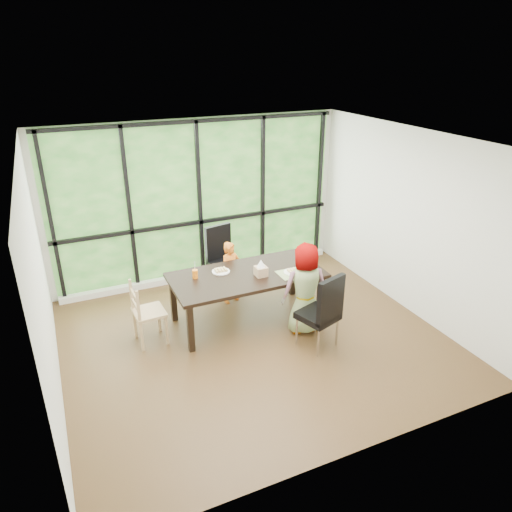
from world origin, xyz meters
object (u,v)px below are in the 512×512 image
child_toddler (231,272)px  plate_near (292,272)px  orange_cup (195,274)px  dining_table (247,297)px  chair_window_leather (225,260)px  green_cup (311,267)px  white_mug (307,257)px  tissue_box (261,271)px  chair_end_beech (149,312)px  plate_far (221,271)px  chair_interior_leather (318,310)px  child_older (306,288)px

child_toddler → plate_near: (0.61, -0.86, 0.26)m
child_toddler → orange_cup: bearing=-166.1°
dining_table → orange_cup: orange_cup is taller
chair_window_leather → plate_near: size_ratio=4.39×
green_cup → white_mug: (0.15, 0.36, -0.02)m
child_toddler → tissue_box: (0.16, -0.76, 0.32)m
dining_table → chair_window_leather: (0.05, 1.01, 0.17)m
dining_table → plate_near: size_ratio=8.81×
dining_table → orange_cup: 0.85m
chair_end_beech → plate_near: chair_end_beech is taller
plate_far → orange_cup: size_ratio=2.09×
plate_far → white_mug: bearing=-6.4°
plate_near → tissue_box: size_ratio=1.54×
chair_interior_leather → green_cup: 0.79m
child_toddler → green_cup: (0.87, -0.93, 0.32)m
chair_window_leather → tissue_box: bearing=-96.1°
plate_near → green_cup: green_cup is taller
child_older → white_mug: bearing=-110.4°
chair_interior_leather → child_toddler: (-0.59, 1.62, -0.04)m
orange_cup → white_mug: 1.73m
chair_window_leather → tissue_box: (0.11, -1.15, 0.28)m
green_cup → plate_far: bearing=156.8°
child_older → plate_near: size_ratio=5.36×
dining_table → tissue_box: 0.49m
chair_window_leather → child_older: size_ratio=0.82×
chair_window_leather → orange_cup: (-0.75, -0.84, 0.27)m
plate_far → tissue_box: (0.47, -0.34, 0.06)m
green_cup → chair_window_leather: bearing=122.1°
child_older → orange_cup: (-1.35, 0.76, 0.15)m
chair_interior_leather → white_mug: 1.16m
dining_table → plate_near: (0.61, -0.23, 0.38)m
plate_far → orange_cup: (-0.39, -0.03, 0.05)m
orange_cup → dining_table: bearing=-13.8°
white_mug → plate_near: bearing=-144.7°
child_older → tissue_box: bearing=-33.2°
orange_cup → green_cup: (1.58, -0.47, 0.00)m
plate_near → tissue_box: (-0.45, 0.10, 0.06)m
child_toddler → child_older: bearing=-81.2°
chair_interior_leather → orange_cup: size_ratio=8.78×
chair_end_beech → tissue_box: (1.58, -0.16, 0.37)m
plate_near → child_toddler: bearing=125.3°
dining_table → child_toddler: size_ratio=2.17×
chair_end_beech → child_toddler: child_toddler is taller
chair_end_beech → green_cup: (2.28, -0.33, 0.36)m
child_toddler → chair_interior_leather: bearing=-88.8°
child_toddler → tissue_box: size_ratio=6.22×
plate_far → orange_cup: orange_cup is taller
chair_end_beech → child_toddler: 1.54m
tissue_box → dining_table: bearing=139.8°
white_mug → chair_interior_leather: bearing=-112.1°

